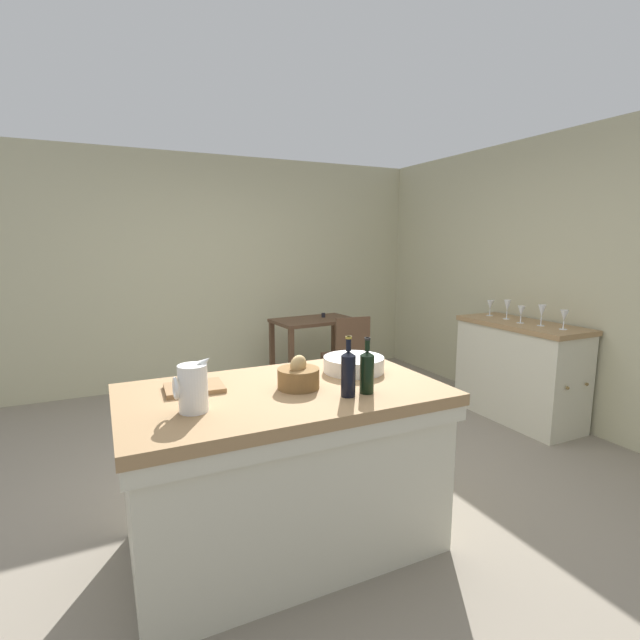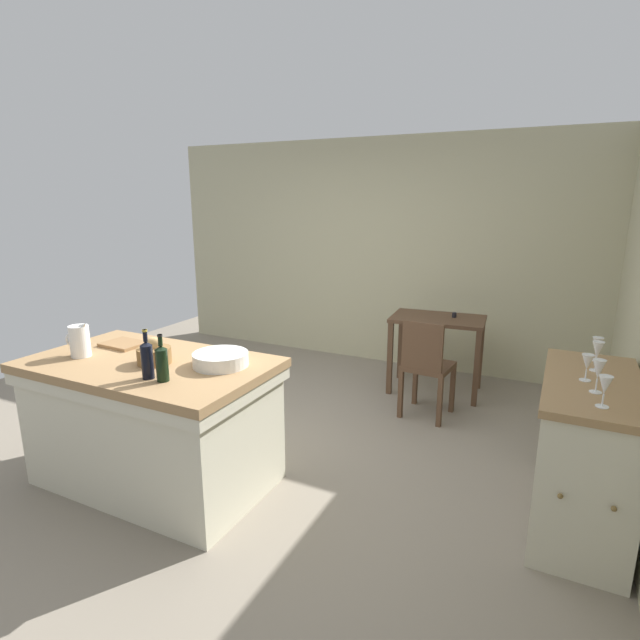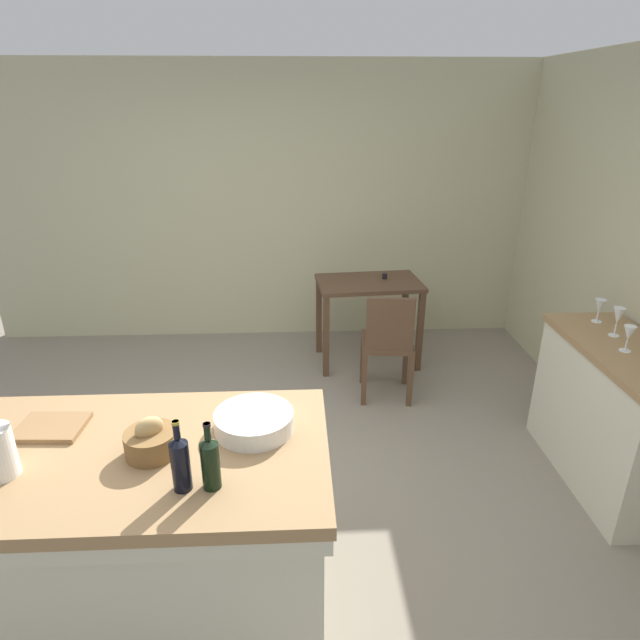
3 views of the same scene
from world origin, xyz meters
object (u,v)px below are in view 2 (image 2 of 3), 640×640
wine_glass_left (598,370)px  wine_bottle_dark (162,362)px  side_cabinet (584,453)px  island_table (153,417)px  wine_bottle_amber (147,359)px  wine_glass_right (598,351)px  cutting_board (123,344)px  wash_bowl (221,359)px  pitcher (80,341)px  wine_glass_far_right (598,345)px  writing_desk (437,330)px  wine_glass_middle (587,363)px  wine_glass_far_left (605,386)px  bread_basket (154,354)px  wooden_chair (426,365)px

wine_glass_left → wine_bottle_dark: bearing=-159.7°
wine_bottle_dark → side_cabinet: bearing=24.5°
island_table → wine_bottle_amber: bearing=-44.7°
wine_bottle_amber → island_table: bearing=135.3°
wine_bottle_dark → wine_glass_right: size_ratio=1.55×
cutting_board → wash_bowl: bearing=-2.8°
pitcher → wine_glass_far_right: 3.41m
writing_desk → pitcher: 3.23m
wine_glass_middle → wine_glass_right: (0.06, 0.21, 0.02)m
wine_glass_far_left → wine_glass_middle: wine_glass_far_left is taller
cutting_board → wine_glass_far_left: bearing=4.1°
wine_bottle_dark → wine_glass_middle: size_ratio=1.82×
cutting_board → wine_glass_right: 3.17m
wine_glass_far_right → wine_glass_middle: bearing=-98.9°
side_cabinet → pitcher: 3.29m
bread_basket → island_table: bearing=165.4°
bread_basket → wine_glass_left: (2.55, 0.62, 0.09)m
island_table → bread_basket: (0.08, -0.02, 0.47)m
side_cabinet → wash_bowl: bearing=-162.8°
pitcher → wine_bottle_amber: (0.73, -0.11, 0.01)m
cutting_board → wine_glass_left: (3.05, 0.42, 0.15)m
wine_glass_left → side_cabinet: bearing=90.3°
wine_bottle_dark → wine_glass_far_left: bearing=15.6°
wine_bottle_amber → wine_glass_left: 2.53m
bread_basket → wooden_chair: bearing=54.7°
side_cabinet → wash_bowl: 2.28m
writing_desk → wine_glass_left: bearing=-56.0°
bread_basket → wine_bottle_dark: wine_bottle_dark is taller
wine_glass_right → wooden_chair: bearing=145.2°
bread_basket → wine_bottle_dark: 0.36m
wash_bowl → bread_basket: size_ratio=1.63×
side_cabinet → wine_glass_far_right: size_ratio=7.61×
bread_basket → cutting_board: (-0.50, 0.20, -0.05)m
writing_desk → island_table: bearing=-117.9°
island_table → bread_basket: bread_basket is taller
wine_bottle_dark → wine_glass_far_right: size_ratio=1.84×
bread_basket → wine_bottle_amber: (0.17, -0.23, 0.06)m
wine_bottle_dark → bread_basket: bearing=141.9°
wash_bowl → wine_glass_right: (2.15, 0.86, 0.11)m
wine_bottle_dark → wine_glass_far_left: size_ratio=1.74×
island_table → wine_glass_far_left: (2.65, 0.40, 0.55)m
wash_bowl → cutting_board: 0.91m
pitcher → wine_glass_right: size_ratio=1.40×
cutting_board → wine_glass_right: size_ratio=1.58×
wine_glass_left → wine_glass_far_right: wine_glass_left is taller
bread_basket → wine_glass_left: bearing=13.7°
island_table → wine_glass_middle: size_ratio=10.47×
wooden_chair → wine_glass_middle: (1.18, -1.07, 0.52)m
wash_bowl → wine_glass_far_right: bearing=26.6°
side_cabinet → wine_bottle_amber: bearing=-156.4°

